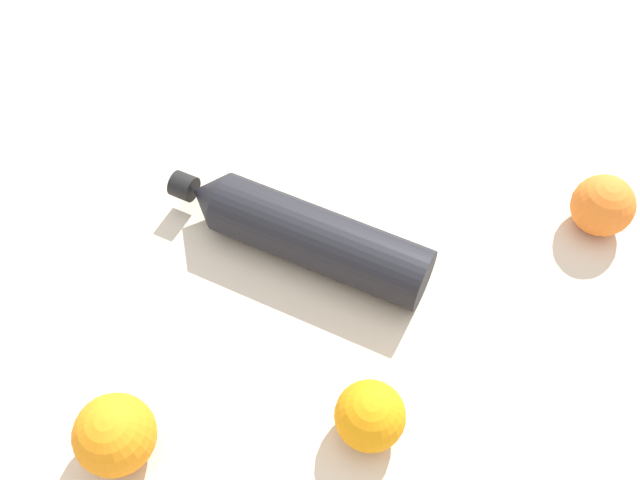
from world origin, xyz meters
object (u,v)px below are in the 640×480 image
orange_0 (115,435)px  orange_1 (370,416)px  water_bottle (302,233)px  orange_2 (603,205)px

orange_0 → orange_1: (-0.19, -0.12, -0.00)m
water_bottle → orange_2: bearing=-148.2°
orange_1 → orange_0: bearing=32.7°
orange_0 → orange_2: bearing=-124.4°
water_bottle → orange_1: bearing=133.3°
orange_0 → orange_1: orange_0 is taller
orange_0 → orange_1: bearing=-147.3°
water_bottle → orange_1: water_bottle is taller
orange_1 → orange_2: 0.35m
orange_0 → orange_2: orange_0 is taller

